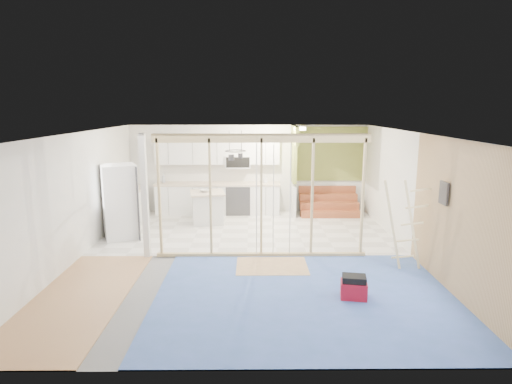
{
  "coord_description": "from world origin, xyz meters",
  "views": [
    {
      "loc": [
        0.12,
        -8.61,
        3.11
      ],
      "look_at": [
        0.2,
        0.6,
        1.28
      ],
      "focal_mm": 30.0,
      "sensor_mm": 36.0,
      "label": 1
    }
  ],
  "objects_px": {
    "fridge": "(120,202)",
    "ladder": "(405,225)",
    "toolbox": "(354,288)",
    "island": "(208,208)"
  },
  "relations": [
    {
      "from": "island",
      "to": "toolbox",
      "type": "distance_m",
      "value": 5.51
    },
    {
      "from": "fridge",
      "to": "island",
      "type": "bearing_deg",
      "value": 9.63
    },
    {
      "from": "toolbox",
      "to": "ladder",
      "type": "distance_m",
      "value": 1.97
    },
    {
      "from": "fridge",
      "to": "toolbox",
      "type": "bearing_deg",
      "value": -59.37
    },
    {
      "from": "fridge",
      "to": "ladder",
      "type": "xyz_separation_m",
      "value": [
        6.08,
        -2.05,
        -0.0
      ]
    },
    {
      "from": "fridge",
      "to": "toolbox",
      "type": "distance_m",
      "value": 5.93
    },
    {
      "from": "island",
      "to": "toolbox",
      "type": "bearing_deg",
      "value": -68.28
    },
    {
      "from": "ladder",
      "to": "fridge",
      "type": "bearing_deg",
      "value": -179.75
    },
    {
      "from": "fridge",
      "to": "ladder",
      "type": "height_order",
      "value": "fridge"
    },
    {
      "from": "island",
      "to": "ladder",
      "type": "height_order",
      "value": "ladder"
    }
  ]
}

